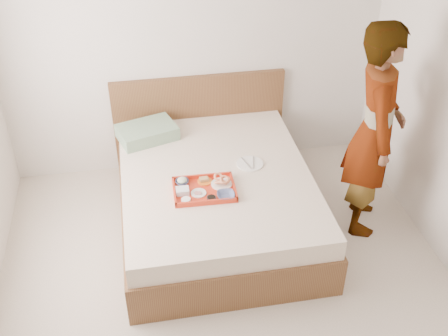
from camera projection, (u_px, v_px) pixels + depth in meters
ground at (235, 311)px, 4.01m from camera, size 3.50×4.00×0.01m
wall_back at (193, 39)px, 4.86m from camera, size 3.50×0.01×2.60m
bed at (216, 199)px, 4.66m from camera, size 1.65×2.00×0.53m
headboard at (199, 121)px, 5.32m from camera, size 1.65×0.06×0.95m
pillow at (147, 132)px, 4.93m from camera, size 0.58×0.48×0.12m
tray at (204, 189)px, 4.30m from camera, size 0.50×0.37×0.04m
prawn_plate at (222, 184)px, 4.36m from camera, size 0.17×0.17×0.01m
navy_bowl_big at (226, 195)px, 4.22m from camera, size 0.14×0.14×0.03m
sauce_dish at (211, 198)px, 4.20m from camera, size 0.07×0.07×0.03m
meat_plate at (199, 193)px, 4.27m from camera, size 0.12×0.12×0.01m
bread_plate at (205, 181)px, 4.39m from camera, size 0.12×0.12×0.01m
salad_bowl at (182, 182)px, 4.36m from camera, size 0.11×0.11×0.03m
plastic_tub at (182, 191)px, 4.26m from camera, size 0.10×0.09×0.04m
cheese_round at (186, 200)px, 4.18m from camera, size 0.07×0.07×0.02m
dinner_plate at (250, 164)px, 4.61m from camera, size 0.24×0.24×0.01m
person at (375, 132)px, 4.32m from camera, size 0.62×0.77×1.82m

